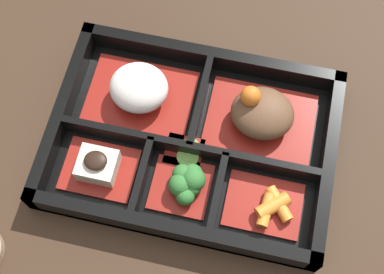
# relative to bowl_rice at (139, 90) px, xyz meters

# --- Properties ---
(ground_plane) EXTENTS (3.00, 3.00, 0.00)m
(ground_plane) POSITION_rel_bowl_rice_xyz_m (0.07, -0.04, -0.03)
(ground_plane) COLOR #382619
(bento_base) EXTENTS (0.33, 0.23, 0.01)m
(bento_base) POSITION_rel_bowl_rice_xyz_m (0.07, -0.04, -0.03)
(bento_base) COLOR black
(bento_base) RESTS_ON ground_plane
(bento_rim) EXTENTS (0.33, 0.23, 0.04)m
(bento_rim) POSITION_rel_bowl_rice_xyz_m (0.07, -0.05, -0.01)
(bento_rim) COLOR black
(bento_rim) RESTS_ON ground_plane
(bowl_rice) EXTENTS (0.13, 0.10, 0.05)m
(bowl_rice) POSITION_rel_bowl_rice_xyz_m (0.00, 0.00, 0.00)
(bowl_rice) COLOR maroon
(bowl_rice) RESTS_ON bento_base
(bowl_stew) EXTENTS (0.13, 0.10, 0.06)m
(bowl_stew) POSITION_rel_bowl_rice_xyz_m (0.15, 0.00, -0.00)
(bowl_stew) COLOR maroon
(bowl_stew) RESTS_ON bento_base
(bowl_tofu) EXTENTS (0.08, 0.07, 0.04)m
(bowl_tofu) POSITION_rel_bowl_rice_xyz_m (-0.02, -0.10, -0.01)
(bowl_tofu) COLOR maroon
(bowl_tofu) RESTS_ON bento_base
(bowl_greens) EXTENTS (0.07, 0.07, 0.03)m
(bowl_greens) POSITION_rel_bowl_rice_xyz_m (0.08, -0.10, -0.01)
(bowl_greens) COLOR maroon
(bowl_greens) RESTS_ON bento_base
(bowl_carrots) EXTENTS (0.09, 0.07, 0.02)m
(bowl_carrots) POSITION_rel_bowl_rice_xyz_m (0.17, -0.10, -0.01)
(bowl_carrots) COLOR maroon
(bowl_carrots) RESTS_ON bento_base
(bowl_pickles) EXTENTS (0.04, 0.04, 0.01)m
(bowl_pickles) POSITION_rel_bowl_rice_xyz_m (0.07, -0.06, -0.02)
(bowl_pickles) COLOR maroon
(bowl_pickles) RESTS_ON bento_base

